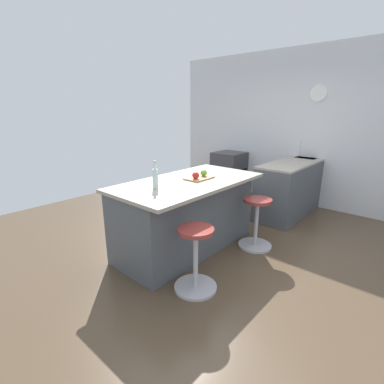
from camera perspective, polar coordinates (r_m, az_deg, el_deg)
ground_plane at (r=3.89m, az=4.02°, el=-10.79°), size 6.89×6.89×0.00m
interior_partition_left at (r=5.79m, az=20.62°, el=11.91°), size 0.15×5.30×2.84m
sink_cabinet at (r=5.52m, az=20.81°, el=1.61°), size 2.37×0.60×1.19m
oven_range at (r=6.20m, az=7.46°, el=3.89°), size 0.60×0.61×0.88m
kitchen_island at (r=3.66m, az=-1.15°, el=-4.48°), size 1.95×1.01×0.92m
stool_by_window at (r=3.83m, az=12.82°, el=-6.41°), size 0.44×0.44×0.67m
stool_middle at (r=2.91m, az=0.74°, el=-13.73°), size 0.44×0.44×0.67m
cutting_board at (r=3.58m, az=1.44°, el=2.84°), size 0.36×0.24×0.02m
apple_red at (r=3.48m, az=0.75°, el=3.36°), size 0.09×0.09×0.09m
apple_green at (r=3.64m, az=2.43°, el=3.90°), size 0.09×0.09×0.09m
water_bottle at (r=3.14m, az=-7.41°, el=2.86°), size 0.06×0.06×0.31m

